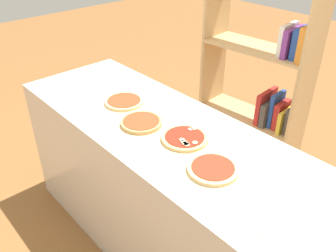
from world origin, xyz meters
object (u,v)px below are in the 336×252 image
at_px(pizza_plain_3, 213,169).
at_px(bookshelf, 264,94).
at_px(pizza_plain_0, 124,101).
at_px(pizza_mushroom_2, 185,138).
at_px(pizza_plain_1, 141,122).

bearing_deg(pizza_plain_3, bookshelf, 113.13).
bearing_deg(pizza_plain_0, pizza_mushroom_2, -0.50).
height_order(pizza_plain_1, pizza_mushroom_2, pizza_mushroom_2).
height_order(pizza_plain_1, bookshelf, bookshelf).
relative_size(pizza_plain_0, pizza_plain_1, 1.03).
bearing_deg(pizza_plain_0, pizza_plain_1, -15.97).
bearing_deg(pizza_plain_3, pizza_plain_0, 173.95).
bearing_deg(pizza_plain_3, pizza_plain_1, 179.08).
distance_m(pizza_plain_1, pizza_plain_3, 0.52).
xyz_separation_m(pizza_plain_1, bookshelf, (0.06, 1.07, -0.16)).
bearing_deg(pizza_plain_1, pizza_plain_0, 164.03).
xyz_separation_m(pizza_plain_0, pizza_plain_1, (0.26, -0.07, 0.00)).
bearing_deg(bookshelf, pizza_plain_3, -66.87).
height_order(pizza_plain_3, bookshelf, bookshelf).
relative_size(pizza_mushroom_2, bookshelf, 0.15).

